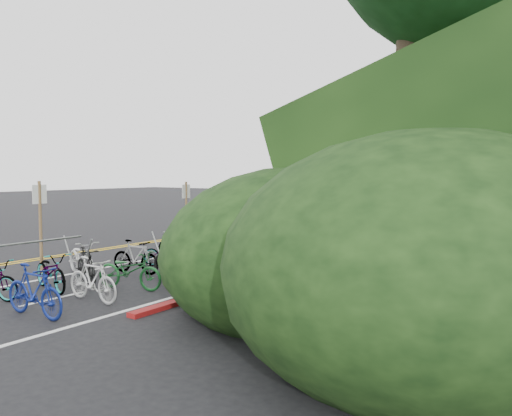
{
  "coord_description": "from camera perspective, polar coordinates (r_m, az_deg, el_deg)",
  "views": [
    {
      "loc": [
        13.19,
        -8.35,
        2.83
      ],
      "look_at": [
        0.74,
        9.22,
        1.3
      ],
      "focal_mm": 35.0,
      "sensor_mm": 36.0,
      "label": 1
    }
  ],
  "objects": [
    {
      "name": "red_curb",
      "position": [
        21.86,
        15.02,
        -3.38
      ],
      "size": [
        0.25,
        28.0,
        0.1
      ],
      "primitive_type": "cube",
      "color": "maroon",
      "rests_on": "ground"
    },
    {
      "name": "signposts_rest",
      "position": [
        25.69,
        5.92,
        0.92
      ],
      "size": [
        0.08,
        18.4,
        2.5
      ],
      "color": "brown",
      "rests_on": "ground"
    },
    {
      "name": "bike_rack_front",
      "position": [
        12.57,
        -24.62,
        -5.16
      ],
      "size": [
        1.18,
        2.82,
        1.25
      ],
      "color": "gray",
      "rests_on": "ground"
    },
    {
      "name": "road_markings",
      "position": [
        22.49,
        1.07,
        -3.15
      ],
      "size": [
        7.47,
        80.0,
        0.01
      ],
      "color": "gold",
      "rests_on": "ground"
    },
    {
      "name": "ground",
      "position": [
        15.86,
        -22.11,
        -6.52
      ],
      "size": [
        120.0,
        120.0,
        0.0
      ],
      "primitive_type": "plane",
      "color": "black",
      "rests_on": "ground"
    },
    {
      "name": "bike_front",
      "position": [
        14.7,
        -19.32,
        -5.38
      ],
      "size": [
        1.12,
        1.92,
        0.96
      ],
      "primitive_type": "imported",
      "rotation": [
        0.0,
        0.0,
        1.28
      ],
      "color": "beige",
      "rests_on": "ground"
    },
    {
      "name": "signpost_near",
      "position": [
        14.36,
        -23.42,
        -1.63
      ],
      "size": [
        0.08,
        0.4,
        2.61
      ],
      "color": "brown",
      "rests_on": "ground"
    },
    {
      "name": "bike_racks_rest",
      "position": [
        23.74,
        9.78,
        -0.77
      ],
      "size": [
        1.14,
        23.0,
        1.17
      ],
      "color": "gray",
      "rests_on": "ground"
    },
    {
      "name": "bike_valet",
      "position": [
        14.96,
        -8.22,
        -5.01
      ],
      "size": [
        3.31,
        12.65,
        1.09
      ],
      "color": "slate",
      "rests_on": "ground"
    }
  ]
}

